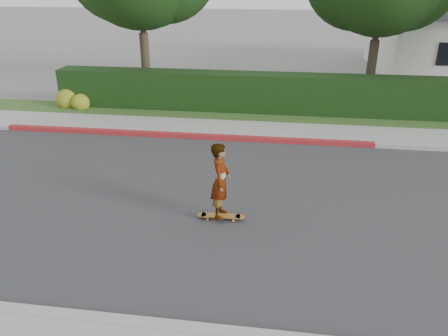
{
  "coord_description": "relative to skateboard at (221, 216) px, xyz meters",
  "views": [
    {
      "loc": [
        -1.82,
        -8.86,
        4.86
      ],
      "look_at": [
        -3.03,
        -0.3,
        1.0
      ],
      "focal_mm": 35.0,
      "sensor_mm": 36.0,
      "label": 1
    }
  ],
  "objects": [
    {
      "name": "ground",
      "position": [
        3.03,
        0.8,
        -0.09
      ],
      "size": [
        120.0,
        120.0,
        0.0
      ],
      "primitive_type": "plane",
      "color": "slate",
      "rests_on": "ground"
    },
    {
      "name": "road",
      "position": [
        3.03,
        0.8,
        -0.09
      ],
      "size": [
        60.0,
        8.0,
        0.01
      ],
      "primitive_type": "cube",
      "color": "#2D2D30",
      "rests_on": "ground"
    },
    {
      "name": "curb_far",
      "position": [
        3.03,
        4.9,
        -0.02
      ],
      "size": [
        60.0,
        0.2,
        0.15
      ],
      "primitive_type": "cube",
      "color": "#9E9E99",
      "rests_on": "ground"
    },
    {
      "name": "curb_red_section",
      "position": [
        -1.97,
        4.9,
        -0.01
      ],
      "size": [
        12.0,
        0.21,
        0.15
      ],
      "primitive_type": "cube",
      "color": "maroon",
      "rests_on": "ground"
    },
    {
      "name": "sidewalk_far",
      "position": [
        3.03,
        5.8,
        -0.03
      ],
      "size": [
        60.0,
        1.6,
        0.12
      ],
      "primitive_type": "cube",
      "color": "gray",
      "rests_on": "ground"
    },
    {
      "name": "planting_strip",
      "position": [
        3.03,
        7.4,
        -0.04
      ],
      "size": [
        60.0,
        1.6,
        0.1
      ],
      "primitive_type": "cube",
      "color": "#2D4C1E",
      "rests_on": "ground"
    },
    {
      "name": "hedge",
      "position": [
        0.03,
        8.0,
        0.66
      ],
      "size": [
        15.0,
        1.0,
        1.5
      ],
      "primitive_type": "cube",
      "color": "black",
      "rests_on": "ground"
    },
    {
      "name": "flowering_shrub",
      "position": [
        -6.98,
        7.54,
        0.24
      ],
      "size": [
        1.4,
        1.0,
        0.9
      ],
      "color": "#2D4C19",
      "rests_on": "ground"
    },
    {
      "name": "skateboard",
      "position": [
        0.0,
        0.0,
        0.0
      ],
      "size": [
        1.04,
        0.25,
        0.1
      ],
      "rotation": [
        0.0,
        0.0,
        0.04
      ],
      "color": "#D9643B",
      "rests_on": "ground"
    },
    {
      "name": "skateboarder",
      "position": [
        0.0,
        0.0,
        0.84
      ],
      "size": [
        0.42,
        0.62,
        1.65
      ],
      "primitive_type": "imported",
      "rotation": [
        0.0,
        0.0,
        1.52
      ],
      "color": "white",
      "rests_on": "skateboard"
    }
  ]
}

